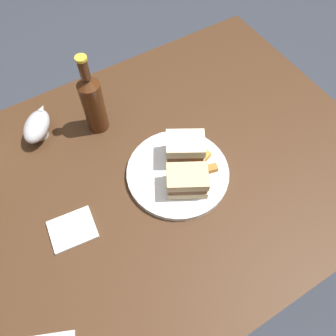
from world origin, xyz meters
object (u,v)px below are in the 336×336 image
gravy_boat (37,126)px  napkin (72,229)px  cider_bottle (93,102)px  sandwich_half_left (187,181)px  sandwich_half_right (185,148)px  plate (178,173)px

gravy_boat → napkin: (0.04, 0.32, -0.04)m
cider_bottle → napkin: size_ratio=2.33×
sandwich_half_left → napkin: 0.31m
sandwich_half_right → cider_bottle: bearing=-56.8°
sandwich_half_left → napkin: sandwich_half_left is taller
cider_bottle → napkin: 0.35m
sandwich_half_left → napkin: (0.30, -0.05, -0.05)m
plate → gravy_boat: size_ratio=2.10×
napkin → gravy_boat: bearing=-96.7°
napkin → sandwich_half_left: bearing=170.3°
sandwich_half_right → cider_bottle: size_ratio=0.49×
sandwich_half_left → gravy_boat: (0.26, -0.37, -0.01)m
gravy_boat → cider_bottle: 0.18m
sandwich_half_right → napkin: sandwich_half_right is taller
plate → sandwich_half_left: size_ratio=2.20×
sandwich_half_left → napkin: size_ratio=1.14×
sandwich_half_left → gravy_boat: bearing=-54.7°
plate → napkin: (0.31, 0.00, -0.00)m
cider_bottle → gravy_boat: bearing=-19.4°
cider_bottle → sandwich_half_left: bearing=108.3°
plate → cider_bottle: bearing=-67.3°
plate → sandwich_half_right: (-0.04, -0.03, 0.05)m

